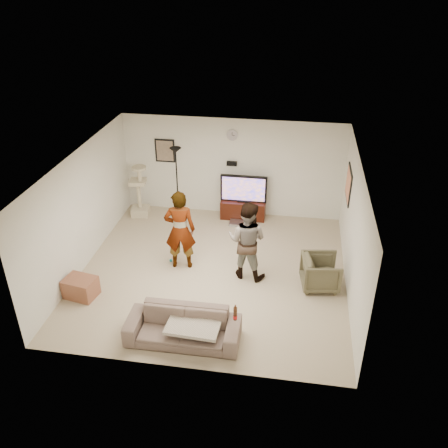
# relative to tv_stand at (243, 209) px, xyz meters

# --- Properties ---
(floor) EXTENTS (5.50, 5.50, 0.02)m
(floor) POSITION_rel_tv_stand_xyz_m (-0.33, -2.50, -0.24)
(floor) COLOR tan
(floor) RESTS_ON ground
(ceiling) EXTENTS (5.50, 5.50, 0.02)m
(ceiling) POSITION_rel_tv_stand_xyz_m (-0.33, -2.50, 2.28)
(ceiling) COLOR white
(ceiling) RESTS_ON wall_back
(wall_back) EXTENTS (5.50, 0.04, 2.50)m
(wall_back) POSITION_rel_tv_stand_xyz_m (-0.33, 0.25, 1.02)
(wall_back) COLOR silver
(wall_back) RESTS_ON floor
(wall_front) EXTENTS (5.50, 0.04, 2.50)m
(wall_front) POSITION_rel_tv_stand_xyz_m (-0.33, -5.25, 1.02)
(wall_front) COLOR silver
(wall_front) RESTS_ON floor
(wall_left) EXTENTS (0.04, 5.50, 2.50)m
(wall_left) POSITION_rel_tv_stand_xyz_m (-3.08, -2.50, 1.02)
(wall_left) COLOR silver
(wall_left) RESTS_ON floor
(wall_right) EXTENTS (0.04, 5.50, 2.50)m
(wall_right) POSITION_rel_tv_stand_xyz_m (2.42, -2.50, 1.02)
(wall_right) COLOR silver
(wall_right) RESTS_ON floor
(wall_clock) EXTENTS (0.26, 0.04, 0.26)m
(wall_clock) POSITION_rel_tv_stand_xyz_m (-0.33, 0.22, 1.87)
(wall_clock) COLOR white
(wall_clock) RESTS_ON wall_back
(wall_speaker) EXTENTS (0.25, 0.10, 0.10)m
(wall_speaker) POSITION_rel_tv_stand_xyz_m (-0.33, 0.19, 1.15)
(wall_speaker) COLOR black
(wall_speaker) RESTS_ON wall_back
(picture_back) EXTENTS (0.42, 0.03, 0.52)m
(picture_back) POSITION_rel_tv_stand_xyz_m (-2.03, 0.23, 1.37)
(picture_back) COLOR #796654
(picture_back) RESTS_ON wall_back
(picture_right) EXTENTS (0.03, 0.78, 0.62)m
(picture_right) POSITION_rel_tv_stand_xyz_m (2.40, -0.90, 1.27)
(picture_right) COLOR #EE8860
(picture_right) RESTS_ON wall_right
(tv_stand) EXTENTS (1.12, 0.45, 0.47)m
(tv_stand) POSITION_rel_tv_stand_xyz_m (0.00, 0.00, 0.00)
(tv_stand) COLOR black
(tv_stand) RESTS_ON floor
(console_box) EXTENTS (0.40, 0.30, 0.07)m
(console_box) POSITION_rel_tv_stand_xyz_m (-0.09, -0.40, -0.20)
(console_box) COLOR #ABACB9
(console_box) RESTS_ON floor
(tv) EXTENTS (1.15, 0.08, 0.68)m
(tv) POSITION_rel_tv_stand_xyz_m (0.00, 0.00, 0.58)
(tv) COLOR black
(tv) RESTS_ON tv_stand
(tv_screen) EXTENTS (1.06, 0.01, 0.60)m
(tv_screen) POSITION_rel_tv_stand_xyz_m (0.00, -0.04, 0.58)
(tv_screen) COLOR orange
(tv_screen) RESTS_ON tv
(floor_lamp) EXTENTS (0.32, 0.32, 1.87)m
(floor_lamp) POSITION_rel_tv_stand_xyz_m (-1.62, -0.26, 0.70)
(floor_lamp) COLOR black
(floor_lamp) RESTS_ON floor
(cat_tree) EXTENTS (0.49, 0.49, 1.36)m
(cat_tree) POSITION_rel_tv_stand_xyz_m (-2.63, -0.27, 0.45)
(cat_tree) COLOR #BBB090
(cat_tree) RESTS_ON floor
(person_left) EXTENTS (0.70, 0.51, 1.77)m
(person_left) POSITION_rel_tv_stand_xyz_m (-1.04, -2.39, 0.65)
(person_left) COLOR #BBBBBB
(person_left) RESTS_ON floor
(person_right) EXTENTS (0.93, 0.80, 1.68)m
(person_right) POSITION_rel_tv_stand_xyz_m (0.38, -2.52, 0.61)
(person_right) COLOR #3B587A
(person_right) RESTS_ON floor
(sofa) EXTENTS (1.96, 0.78, 0.57)m
(sofa) POSITION_rel_tv_stand_xyz_m (-0.47, -4.62, 0.05)
(sofa) COLOR brown
(sofa) RESTS_ON floor
(throw_blanket) EXTENTS (0.93, 0.74, 0.06)m
(throw_blanket) POSITION_rel_tv_stand_xyz_m (-0.27, -4.62, 0.15)
(throw_blanket) COLOR #BDAE9A
(throw_blanket) RESTS_ON sofa
(beer_bottle) EXTENTS (0.06, 0.06, 0.25)m
(beer_bottle) POSITION_rel_tv_stand_xyz_m (0.43, -4.62, 0.46)
(beer_bottle) COLOR #3D1F10
(beer_bottle) RESTS_ON sofa
(armchair) EXTENTS (0.83, 0.81, 0.67)m
(armchair) POSITION_rel_tv_stand_xyz_m (1.88, -2.67, 0.10)
(armchair) COLOR #4E4933
(armchair) RESTS_ON floor
(side_table) EXTENTS (0.67, 0.55, 0.40)m
(side_table) POSITION_rel_tv_stand_xyz_m (-2.73, -3.73, -0.03)
(side_table) COLOR brown
(side_table) RESTS_ON floor
(toy_ball) EXTENTS (0.07, 0.07, 0.07)m
(toy_ball) POSITION_rel_tv_stand_xyz_m (-1.30, -2.28, -0.20)
(toy_ball) COLOR #11808C
(toy_ball) RESTS_ON floor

